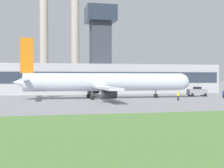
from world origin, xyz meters
TOP-DOWN VIEW (x-y plane):
  - ground_plane at (0.00, 0.00)m, footprint 400.00×400.00m
  - terminal_building at (0.41, 27.36)m, footprint 67.83×13.78m
  - smokestack_left at (-9.36, 58.95)m, footprint 3.28×3.28m
  - smokestack_right at (1.28, 58.41)m, footprint 3.25×3.25m
  - airplane at (1.40, 6.00)m, footprint 33.27×29.86m
  - pushback_tug at (21.63, 8.53)m, footprint 4.12×2.36m
  - ground_crew_person at (12.89, -1.39)m, footprint 0.38×0.38m

SIDE VIEW (x-z plane):
  - ground_plane at x=0.00m, z-range 0.00..0.00m
  - ground_crew_person at x=12.89m, z-range 0.02..1.68m
  - pushback_tug at x=21.63m, z-range -0.10..1.90m
  - airplane at x=1.40m, z-range -2.43..8.49m
  - terminal_building at x=0.41m, z-range -6.55..15.29m
  - smokestack_left at x=-9.36m, z-range 0.13..33.85m
  - smokestack_right at x=1.28m, z-range 0.13..39.58m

